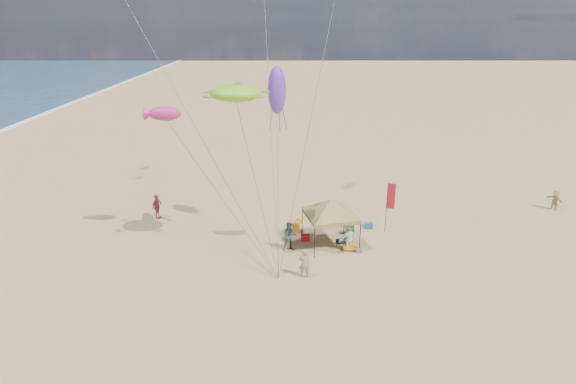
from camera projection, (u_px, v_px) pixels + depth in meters
name	position (u px, v px, depth m)	size (l,w,h in m)	color
ground	(288.00, 284.00, 25.02)	(280.00, 280.00, 0.00)	tan
canopy_tent	(331.00, 201.00, 28.36)	(5.43, 5.43, 3.44)	black
feather_flag	(390.00, 199.00, 30.42)	(0.51, 0.11, 3.34)	black
cooler_red	(305.00, 238.00, 29.85)	(0.54, 0.38, 0.38)	red
cooler_blue	(368.00, 226.00, 31.56)	(0.54, 0.38, 0.38)	#1558B2
bag_navy	(342.00, 241.00, 29.42)	(0.36, 0.36, 0.60)	#0D1D3C
bag_orange	(299.00, 220.00, 32.55)	(0.36, 0.36, 0.60)	orange
chair_green	(350.00, 229.00, 30.71)	(0.50, 0.50, 0.70)	#17801F
chair_yellow	(295.00, 227.00, 30.95)	(0.50, 0.50, 0.70)	#FDA51C
crate_grey	(359.00, 250.00, 28.35)	(0.34, 0.30, 0.28)	slate
beach_cart	(351.00, 247.00, 28.63)	(0.90, 0.50, 0.24)	gold
person_near_a	(304.00, 263.00, 25.43)	(0.59, 0.39, 1.63)	tan
person_near_b	(290.00, 237.00, 28.37)	(0.86, 0.67, 1.77)	#313943
person_near_c	(349.00, 237.00, 28.39)	(1.13, 0.65, 1.76)	beige
person_far_a	(157.00, 206.00, 32.92)	(1.04, 0.43, 1.78)	#B44A45
person_far_c	(555.00, 200.00, 34.49)	(1.38, 0.44, 1.49)	tan
turtle_kite	(235.00, 93.00, 24.43)	(2.62, 2.10, 0.87)	#80D127
fish_kite	(165.00, 114.00, 26.81)	(1.83, 0.92, 0.82)	#D32477
squid_kite	(277.00, 90.00, 27.41)	(1.05, 1.05, 2.73)	purple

